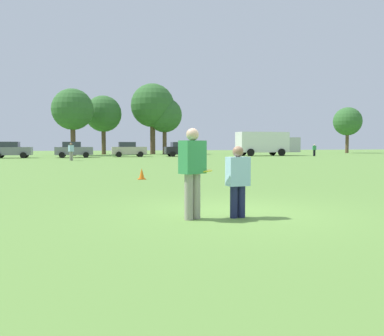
# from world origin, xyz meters

# --- Properties ---
(ground_plane) EXTENTS (190.79, 190.79, 0.00)m
(ground_plane) POSITION_xyz_m (0.00, 0.00, 0.00)
(ground_plane) COLOR #608C3D
(player_thrower) EXTENTS (0.58, 0.47, 1.81)m
(player_thrower) POSITION_xyz_m (-1.08, -0.44, 1.02)
(player_thrower) COLOR gray
(player_thrower) RESTS_ON ground
(player_defender) EXTENTS (0.47, 0.29, 1.46)m
(player_defender) POSITION_xyz_m (-0.15, -0.54, 0.81)
(player_defender) COLOR #1E234C
(player_defender) RESTS_ON ground
(frisbee) EXTENTS (0.27, 0.27, 0.05)m
(frisbee) POSITION_xyz_m (-0.80, -0.40, 0.96)
(frisbee) COLOR yellow
(traffic_cone) EXTENTS (0.32, 0.32, 0.48)m
(traffic_cone) POSITION_xyz_m (-0.48, 9.03, 0.23)
(traffic_cone) COLOR #D8590C
(traffic_cone) RESTS_ON ground
(parked_car_mid_left) EXTENTS (4.28, 2.36, 1.82)m
(parked_car_mid_left) POSITION_xyz_m (-9.72, 40.60, 0.92)
(parked_car_mid_left) COLOR slate
(parked_car_mid_left) RESTS_ON ground
(parked_car_center) EXTENTS (4.28, 2.36, 1.82)m
(parked_car_center) POSITION_xyz_m (-3.05, 39.94, 0.92)
(parked_car_center) COLOR slate
(parked_car_center) RESTS_ON ground
(parked_car_mid_right) EXTENTS (4.28, 2.36, 1.82)m
(parked_car_mid_right) POSITION_xyz_m (3.44, 41.43, 0.92)
(parked_car_mid_right) COLOR #B7AD99
(parked_car_mid_right) RESTS_ON ground
(parked_car_near_right) EXTENTS (4.28, 2.36, 1.82)m
(parked_car_near_right) POSITION_xyz_m (10.00, 40.94, 0.92)
(parked_car_near_right) COLOR black
(parked_car_near_right) RESTS_ON ground
(box_truck) EXTENTS (8.60, 3.25, 3.18)m
(box_truck) POSITION_xyz_m (21.93, 40.80, 1.75)
(box_truck) COLOR white
(box_truck) RESTS_ON ground
(bystander_far_jogger) EXTENTS (0.53, 0.48, 1.67)m
(bystander_far_jogger) POSITION_xyz_m (-3.35, 31.18, 0.94)
(bystander_far_jogger) COLOR gray
(bystander_far_jogger) RESTS_ON ground
(bystander_field_marshal) EXTENTS (0.47, 0.33, 1.57)m
(bystander_field_marshal) POSITION_xyz_m (27.02, 37.26, 0.89)
(bystander_field_marshal) COLOR black
(bystander_field_marshal) RESTS_ON ground
(tree_west_oak) EXTENTS (5.58, 5.58, 9.07)m
(tree_west_oak) POSITION_xyz_m (-3.05, 48.77, 6.24)
(tree_west_oak) COLOR brown
(tree_west_oak) RESTS_ON ground
(tree_west_maple) EXTENTS (5.51, 5.51, 8.96)m
(tree_west_maple) POSITION_xyz_m (1.47, 54.52, 6.16)
(tree_west_maple) COLOR brown
(tree_west_maple) RESTS_ON ground
(tree_center_elm) EXTENTS (6.76, 6.76, 10.98)m
(tree_center_elm) POSITION_xyz_m (8.93, 53.79, 7.56)
(tree_center_elm) COLOR brown
(tree_center_elm) RESTS_ON ground
(tree_east_birch) EXTENTS (5.46, 5.46, 8.88)m
(tree_east_birch) POSITION_xyz_m (10.79, 53.57, 6.11)
(tree_east_birch) COLOR brown
(tree_east_birch) RESTS_ON ground
(tree_east_oak) EXTENTS (5.03, 5.03, 8.17)m
(tree_east_oak) POSITION_xyz_m (44.08, 52.63, 5.62)
(tree_east_oak) COLOR brown
(tree_east_oak) RESTS_ON ground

